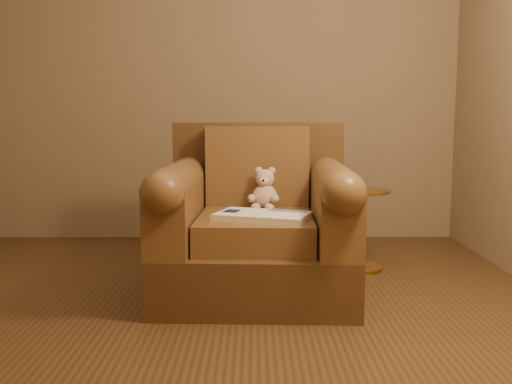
{
  "coord_description": "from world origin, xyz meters",
  "views": [
    {
      "loc": [
        0.31,
        -2.82,
        1.02
      ],
      "look_at": [
        0.32,
        0.36,
        0.6
      ],
      "focal_mm": 40.0,
      "sensor_mm": 36.0,
      "label": 1
    }
  ],
  "objects": [
    {
      "name": "teddy_bear",
      "position": [
        0.37,
        0.56,
        0.57
      ],
      "size": [
        0.19,
        0.22,
        0.26
      ],
      "rotation": [
        0.0,
        0.0,
        -0.17
      ],
      "color": "#CFAB91",
      "rests_on": "armchair"
    },
    {
      "name": "side_table",
      "position": [
        1.03,
        0.95,
        0.29
      ],
      "size": [
        0.39,
        0.39,
        0.54
      ],
      "color": "gold",
      "rests_on": "floor"
    },
    {
      "name": "floor",
      "position": [
        0.0,
        0.0,
        0.0
      ],
      "size": [
        4.0,
        4.0,
        0.0
      ],
      "primitive_type": "plane",
      "color": "#4F341B",
      "rests_on": "ground"
    },
    {
      "name": "armchair",
      "position": [
        0.32,
        0.47,
        0.38
      ],
      "size": [
        1.13,
        1.08,
        0.99
      ],
      "rotation": [
        0.0,
        0.0,
        -0.03
      ],
      "color": "#51341B",
      "rests_on": "floor"
    },
    {
      "name": "guidebook",
      "position": [
        0.36,
        0.22,
        0.49
      ],
      "size": [
        0.56,
        0.43,
        0.04
      ],
      "rotation": [
        0.0,
        0.0,
        -0.33
      ],
      "color": "beige",
      "rests_on": "armchair"
    }
  ]
}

